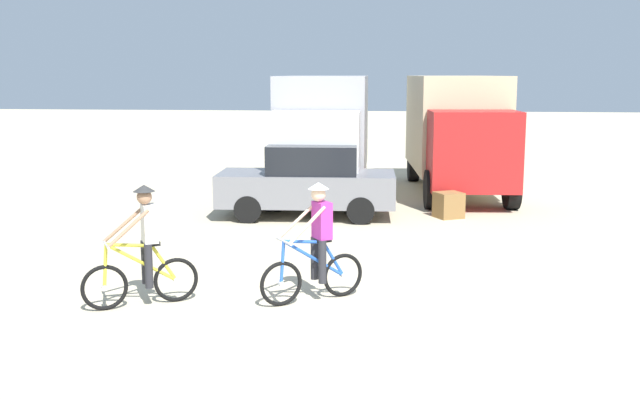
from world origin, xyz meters
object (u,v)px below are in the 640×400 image
(box_truck_tan_camper, at_px, (457,128))
(supply_crate, at_px, (449,205))
(cyclist_cowboy_hat, at_px, (316,246))
(box_truck_grey_hauler, at_px, (323,129))
(cyclist_orange_shirt, at_px, (144,250))
(sedan_parked, at_px, (308,181))

(box_truck_tan_camper, relative_size, supply_crate, 11.23)
(cyclist_cowboy_hat, bearing_deg, box_truck_grey_hauler, 95.24)
(box_truck_grey_hauler, distance_m, cyclist_orange_shirt, 10.78)
(box_truck_tan_camper, relative_size, sedan_parked, 1.61)
(supply_crate, bearing_deg, cyclist_orange_shirt, -123.51)
(cyclist_orange_shirt, xyz_separation_m, cyclist_cowboy_hat, (2.51, 0.51, 0.00))
(box_truck_tan_camper, distance_m, supply_crate, 4.29)
(supply_crate, bearing_deg, box_truck_tan_camper, 83.63)
(box_truck_grey_hauler, bearing_deg, cyclist_cowboy_hat, -84.76)
(cyclist_orange_shirt, height_order, cyclist_cowboy_hat, same)
(box_truck_tan_camper, bearing_deg, cyclist_cowboy_hat, -104.72)
(sedan_parked, height_order, cyclist_cowboy_hat, cyclist_cowboy_hat)
(box_truck_tan_camper, relative_size, cyclist_orange_shirt, 3.79)
(box_truck_tan_camper, xyz_separation_m, sedan_parked, (-3.79, -4.24, -0.99))
(box_truck_grey_hauler, relative_size, box_truck_tan_camper, 0.99)
(cyclist_orange_shirt, relative_size, supply_crate, 2.96)
(sedan_parked, bearing_deg, cyclist_orange_shirt, -102.39)
(box_truck_tan_camper, distance_m, sedan_parked, 5.78)
(cyclist_cowboy_hat, bearing_deg, sedan_parked, 97.98)
(sedan_parked, bearing_deg, supply_crate, 4.72)
(sedan_parked, relative_size, cyclist_cowboy_hat, 2.35)
(box_truck_tan_camper, height_order, cyclist_cowboy_hat, box_truck_tan_camper)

